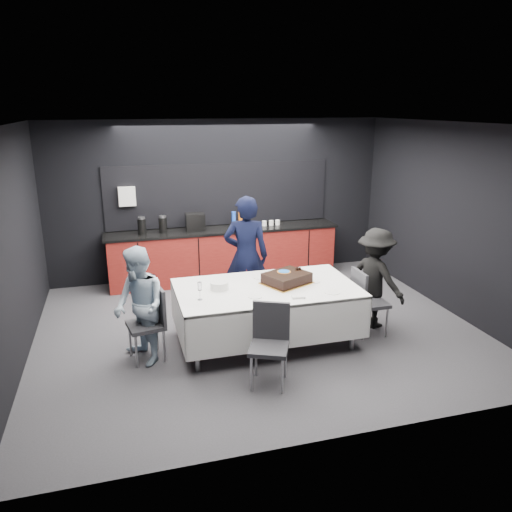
{
  "coord_description": "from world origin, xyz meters",
  "views": [
    {
      "loc": [
        -1.77,
        -6.17,
        3.04
      ],
      "look_at": [
        0.0,
        0.1,
        1.05
      ],
      "focal_mm": 35.0,
      "sensor_mm": 36.0,
      "label": 1
    }
  ],
  "objects": [
    {
      "name": "person_right",
      "position": [
        1.62,
        -0.3,
        0.71
      ],
      "size": [
        0.87,
        1.05,
        1.42
      ],
      "primitive_type": "imported",
      "rotation": [
        0.0,
        0.0,
        2.01
      ],
      "color": "black",
      "rests_on": "ground"
    },
    {
      "name": "loose_plate_far",
      "position": [
        0.03,
        -0.02,
        0.78
      ],
      "size": [
        0.21,
        0.21,
        0.01
      ],
      "primitive_type": "cylinder",
      "color": "white",
      "rests_on": "party_table"
    },
    {
      "name": "kitchenette",
      "position": [
        -0.02,
        2.22,
        0.54
      ],
      "size": [
        4.1,
        0.64,
        2.05
      ],
      "color": "maroon",
      "rests_on": "ground"
    },
    {
      "name": "fork_pile",
      "position": [
        0.26,
        -0.86,
        0.79
      ],
      "size": [
        0.17,
        0.13,
        0.02
      ],
      "primitive_type": "cube",
      "rotation": [
        0.0,
        0.0,
        -0.19
      ],
      "color": "white",
      "rests_on": "party_table"
    },
    {
      "name": "champagne_flute",
      "position": [
        -0.9,
        -0.6,
        0.94
      ],
      "size": [
        0.06,
        0.06,
        0.22
      ],
      "color": "white",
      "rests_on": "party_table"
    },
    {
      "name": "person_left",
      "position": [
        -1.61,
        -0.48,
        0.73
      ],
      "size": [
        0.78,
        0.86,
        1.45
      ],
      "primitive_type": "imported",
      "rotation": [
        0.0,
        0.0,
        -1.18
      ],
      "color": "#A6BCD1",
      "rests_on": "ground"
    },
    {
      "name": "chair_near",
      "position": [
        -0.25,
        -1.34,
        0.53
      ],
      "size": [
        0.56,
        0.56,
        0.92
      ],
      "color": "#2B2B30",
      "rests_on": "ground"
    },
    {
      "name": "chair_right",
      "position": [
        1.36,
        -0.54,
        0.53
      ],
      "size": [
        0.42,
        0.42,
        0.92
      ],
      "color": "#2B2B30",
      "rests_on": "ground"
    },
    {
      "name": "loose_plate_near",
      "position": [
        -0.23,
        -0.69,
        0.78
      ],
      "size": [
        0.18,
        0.18,
        0.01
      ],
      "primitive_type": "cylinder",
      "color": "white",
      "rests_on": "party_table"
    },
    {
      "name": "plate_stack",
      "position": [
        -0.6,
        -0.31,
        0.83
      ],
      "size": [
        0.23,
        0.23,
        0.1
      ],
      "primitive_type": "cylinder",
      "color": "white",
      "rests_on": "party_table"
    },
    {
      "name": "loose_plate_right_b",
      "position": [
        0.73,
        -0.81,
        0.78
      ],
      "size": [
        0.2,
        0.2,
        0.01
      ],
      "primitive_type": "cylinder",
      "color": "white",
      "rests_on": "party_table"
    },
    {
      "name": "room_shell",
      "position": [
        0.0,
        0.0,
        1.86
      ],
      "size": [
        6.04,
        5.04,
        2.82
      ],
      "color": "white",
      "rests_on": "ground"
    },
    {
      "name": "chair_left",
      "position": [
        -1.47,
        -0.42,
        0.53
      ],
      "size": [
        0.49,
        0.49,
        0.92
      ],
      "color": "#2B2B30",
      "rests_on": "ground"
    },
    {
      "name": "cake_assembly",
      "position": [
        0.29,
        -0.35,
        0.85
      ],
      "size": [
        0.72,
        0.67,
        0.18
      ],
      "color": "gold",
      "rests_on": "party_table"
    },
    {
      "name": "ground",
      "position": [
        0.0,
        0.0,
        0.0
      ],
      "size": [
        6.0,
        6.0,
        0.0
      ],
      "primitive_type": "plane",
      "color": "#3F3E43",
      "rests_on": "ground"
    },
    {
      "name": "person_center",
      "position": [
        -0.01,
        0.6,
        0.9
      ],
      "size": [
        0.75,
        0.59,
        1.8
      ],
      "primitive_type": "imported",
      "rotation": [
        0.0,
        0.0,
        2.88
      ],
      "color": "black",
      "rests_on": "ground"
    },
    {
      "name": "loose_plate_right_a",
      "position": [
        0.65,
        -0.36,
        0.78
      ],
      "size": [
        0.21,
        0.21,
        0.01
      ],
      "primitive_type": "cylinder",
      "color": "white",
      "rests_on": "party_table"
    },
    {
      "name": "party_table",
      "position": [
        0.0,
        -0.4,
        0.64
      ],
      "size": [
        2.32,
        1.32,
        0.78
      ],
      "color": "#99999E",
      "rests_on": "ground"
    }
  ]
}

